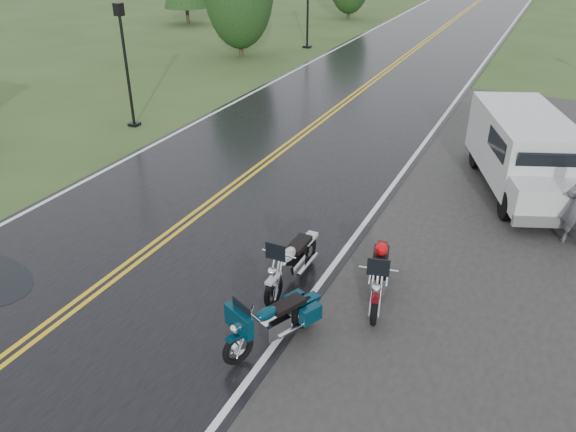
{
  "coord_description": "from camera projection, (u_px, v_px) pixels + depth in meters",
  "views": [
    {
      "loc": [
        7.16,
        -7.03,
        6.43
      ],
      "look_at": [
        2.8,
        2.0,
        1.0
      ],
      "focal_mm": 35.0,
      "sensor_mm": 36.0,
      "label": 1
    }
  ],
  "objects": [
    {
      "name": "tree_left_mid",
      "position": [
        239.0,
        0.0,
        27.26
      ],
      "size": [
        3.45,
        3.45,
        5.39
      ],
      "primitive_type": null,
      "color": "#1E3D19",
      "rests_on": "ground"
    },
    {
      "name": "motorcycle_teal",
      "position": [
        237.0,
        337.0,
        8.78
      ],
      "size": [
        1.46,
        2.08,
        1.16
      ],
      "primitive_type": null,
      "rotation": [
        0.0,
        0.0,
        -0.43
      ],
      "color": "#052938",
      "rests_on": "ground"
    },
    {
      "name": "van_white",
      "position": [
        512.0,
        181.0,
        12.89
      ],
      "size": [
        3.67,
        5.44,
        2.0
      ],
      "primitive_type": null,
      "rotation": [
        0.0,
        0.0,
        0.38
      ],
      "color": "silver",
      "rests_on": "ground"
    },
    {
      "name": "motorcycle_red",
      "position": [
        376.0,
        297.0,
        9.64
      ],
      "size": [
        1.23,
        2.23,
        1.25
      ],
      "primitive_type": null,
      "rotation": [
        0.0,
        0.0,
        0.23
      ],
      "color": "#50090F",
      "rests_on": "ground"
    },
    {
      "name": "road",
      "position": [
        316.0,
        125.0,
        19.28
      ],
      "size": [
        8.0,
        100.0,
        0.04
      ],
      "primitive_type": "cube",
      "color": "black",
      "rests_on": "ground"
    },
    {
      "name": "lamp_post_far_left",
      "position": [
        308.0,
        1.0,
        29.23
      ],
      "size": [
        0.41,
        0.41,
        4.73
      ],
      "primitive_type": null,
      "color": "black",
      "rests_on": "ground"
    },
    {
      "name": "motorcycle_silver",
      "position": [
        273.0,
        280.0,
        10.07
      ],
      "size": [
        0.77,
        2.12,
        1.25
      ],
      "primitive_type": null,
      "rotation": [
        0.0,
        0.0,
        0.0
      ],
      "color": "#ACAFB4",
      "rests_on": "ground"
    },
    {
      "name": "ground",
      "position": [
        121.0,
        273.0,
        11.37
      ],
      "size": [
        120.0,
        120.0,
        0.0
      ],
      "primitive_type": "plane",
      "color": "#2D471E",
      "rests_on": "ground"
    },
    {
      "name": "lamp_post_near_left",
      "position": [
        126.0,
        67.0,
        18.29
      ],
      "size": [
        0.35,
        0.35,
        4.03
      ],
      "primitive_type": null,
      "color": "black",
      "rests_on": "ground"
    }
  ]
}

